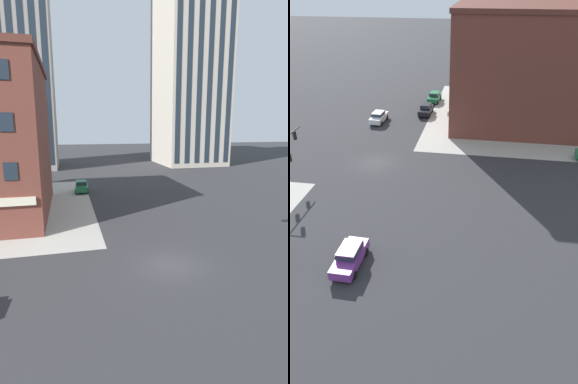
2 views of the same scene
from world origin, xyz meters
The scene contains 3 objects.
ground_plane centered at (0.00, 0.00, 0.00)m, with size 320.00×320.00×0.00m, color #2D2D30.
car_parked_curb centered at (-4.83, 26.73, 0.92)m, with size 2.02×4.47×1.68m.
residential_tower_skyline_right centered at (24.64, 57.82, 30.58)m, with size 15.51×19.51×61.12m.
Camera 1 is at (-6.69, -18.63, 9.48)m, focal length 28.24 mm.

